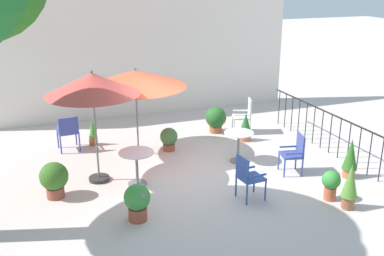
{
  "coord_description": "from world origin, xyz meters",
  "views": [
    {
      "loc": [
        -3.3,
        -8.7,
        4.27
      ],
      "look_at": [
        0.0,
        0.3,
        0.97
      ],
      "focal_mm": 42.52,
      "sensor_mm": 36.0,
      "label": 1
    }
  ],
  "objects_px": {
    "potted_plant_3": "(331,183)",
    "patio_umbrella_1": "(135,79)",
    "potted_plant_7": "(54,178)",
    "patio_chair_1": "(245,114)",
    "potted_plant_8": "(216,118)",
    "cafe_table_1": "(137,162)",
    "patio_chair_2": "(248,175)",
    "patio_chair_0": "(295,151)",
    "potted_plant_5": "(169,138)",
    "cafe_table_0": "(239,141)",
    "potted_plant_0": "(350,185)",
    "patio_chair_3": "(68,130)",
    "patio_umbrella_0": "(92,85)",
    "potted_plant_1": "(137,201)",
    "potted_plant_4": "(350,157)",
    "potted_plant_2": "(245,127)",
    "potted_plant_6": "(93,132)"
  },
  "relations": [
    {
      "from": "cafe_table_1",
      "to": "potted_plant_2",
      "type": "xyz_separation_m",
      "value": [
        3.33,
        1.61,
        -0.13
      ]
    },
    {
      "from": "cafe_table_1",
      "to": "potted_plant_1",
      "type": "bearing_deg",
      "value": -103.32
    },
    {
      "from": "cafe_table_1",
      "to": "potted_plant_3",
      "type": "height_order",
      "value": "cafe_table_1"
    },
    {
      "from": "patio_chair_2",
      "to": "potted_plant_5",
      "type": "distance_m",
      "value": 3.12
    },
    {
      "from": "patio_chair_0",
      "to": "potted_plant_4",
      "type": "distance_m",
      "value": 1.18
    },
    {
      "from": "potted_plant_3",
      "to": "patio_umbrella_1",
      "type": "bearing_deg",
      "value": 129.56
    },
    {
      "from": "patio_chair_1",
      "to": "potted_plant_3",
      "type": "xyz_separation_m",
      "value": [
        -0.19,
        -4.17,
        -0.19
      ]
    },
    {
      "from": "potted_plant_5",
      "to": "patio_chair_1",
      "type": "bearing_deg",
      "value": 13.25
    },
    {
      "from": "potted_plant_7",
      "to": "patio_chair_2",
      "type": "bearing_deg",
      "value": -21.47
    },
    {
      "from": "cafe_table_0",
      "to": "patio_chair_3",
      "type": "bearing_deg",
      "value": 150.36
    },
    {
      "from": "cafe_table_1",
      "to": "potted_plant_2",
      "type": "relative_size",
      "value": 0.97
    },
    {
      "from": "potted_plant_5",
      "to": "potted_plant_8",
      "type": "bearing_deg",
      "value": 27.56
    },
    {
      "from": "patio_chair_2",
      "to": "patio_chair_3",
      "type": "bearing_deg",
      "value": 127.83
    },
    {
      "from": "cafe_table_0",
      "to": "cafe_table_1",
      "type": "distance_m",
      "value": 2.57
    },
    {
      "from": "patio_umbrella_1",
      "to": "patio_chair_0",
      "type": "xyz_separation_m",
      "value": [
        3.01,
        -2.27,
        -1.39
      ]
    },
    {
      "from": "potted_plant_7",
      "to": "patio_chair_1",
      "type": "bearing_deg",
      "value": 22.7
    },
    {
      "from": "patio_chair_1",
      "to": "potted_plant_8",
      "type": "relative_size",
      "value": 1.32
    },
    {
      "from": "potted_plant_1",
      "to": "potted_plant_7",
      "type": "distance_m",
      "value": 1.96
    },
    {
      "from": "patio_umbrella_0",
      "to": "patio_umbrella_1",
      "type": "height_order",
      "value": "patio_umbrella_0"
    },
    {
      "from": "potted_plant_2",
      "to": "patio_umbrella_1",
      "type": "bearing_deg",
      "value": 179.21
    },
    {
      "from": "potted_plant_2",
      "to": "potted_plant_7",
      "type": "relative_size",
      "value": 1.03
    },
    {
      "from": "cafe_table_1",
      "to": "patio_chair_2",
      "type": "bearing_deg",
      "value": -36.75
    },
    {
      "from": "cafe_table_1",
      "to": "potted_plant_2",
      "type": "bearing_deg",
      "value": 25.78
    },
    {
      "from": "potted_plant_5",
      "to": "patio_umbrella_1",
      "type": "bearing_deg",
      "value": 179.27
    },
    {
      "from": "patio_chair_1",
      "to": "patio_chair_0",
      "type": "bearing_deg",
      "value": -93.47
    },
    {
      "from": "potted_plant_7",
      "to": "potted_plant_8",
      "type": "bearing_deg",
      "value": 28.91
    },
    {
      "from": "potted_plant_2",
      "to": "potted_plant_7",
      "type": "distance_m",
      "value": 5.26
    },
    {
      "from": "patio_umbrella_0",
      "to": "potted_plant_3",
      "type": "distance_m",
      "value": 5.13
    },
    {
      "from": "patio_umbrella_0",
      "to": "potted_plant_1",
      "type": "xyz_separation_m",
      "value": [
        0.39,
        -1.92,
        -1.73
      ]
    },
    {
      "from": "patio_chair_2",
      "to": "patio_chair_0",
      "type": "bearing_deg",
      "value": 26.6
    },
    {
      "from": "potted_plant_4",
      "to": "potted_plant_7",
      "type": "relative_size",
      "value": 1.2
    },
    {
      "from": "potted_plant_0",
      "to": "patio_umbrella_0",
      "type": "bearing_deg",
      "value": 145.95
    },
    {
      "from": "cafe_table_0",
      "to": "potted_plant_2",
      "type": "relative_size",
      "value": 0.96
    },
    {
      "from": "patio_umbrella_1",
      "to": "patio_chair_3",
      "type": "bearing_deg",
      "value": 151.91
    },
    {
      "from": "potted_plant_8",
      "to": "potted_plant_3",
      "type": "bearing_deg",
      "value": -82.92
    },
    {
      "from": "cafe_table_0",
      "to": "potted_plant_0",
      "type": "distance_m",
      "value": 2.94
    },
    {
      "from": "potted_plant_8",
      "to": "patio_chair_1",
      "type": "bearing_deg",
      "value": -21.72
    },
    {
      "from": "patio_chair_3",
      "to": "patio_chair_2",
      "type": "bearing_deg",
      "value": -52.17
    },
    {
      "from": "potted_plant_6",
      "to": "patio_chair_1",
      "type": "bearing_deg",
      "value": -6.65
    },
    {
      "from": "potted_plant_5",
      "to": "potted_plant_7",
      "type": "bearing_deg",
      "value": -150.33
    },
    {
      "from": "potted_plant_3",
      "to": "potted_plant_7",
      "type": "relative_size",
      "value": 0.82
    },
    {
      "from": "cafe_table_0",
      "to": "potted_plant_6",
      "type": "xyz_separation_m",
      "value": [
        -3.06,
        2.29,
        -0.16
      ]
    },
    {
      "from": "potted_plant_0",
      "to": "potted_plant_1",
      "type": "distance_m",
      "value": 3.97
    },
    {
      "from": "potted_plant_6",
      "to": "cafe_table_0",
      "type": "bearing_deg",
      "value": -36.82
    },
    {
      "from": "cafe_table_1",
      "to": "potted_plant_1",
      "type": "relative_size",
      "value": 1.06
    },
    {
      "from": "patio_umbrella_0",
      "to": "potted_plant_2",
      "type": "bearing_deg",
      "value": 15.46
    },
    {
      "from": "patio_chair_1",
      "to": "patio_chair_3",
      "type": "height_order",
      "value": "patio_chair_1"
    },
    {
      "from": "patio_chair_1",
      "to": "potted_plant_4",
      "type": "height_order",
      "value": "patio_chair_1"
    },
    {
      "from": "patio_chair_2",
      "to": "potted_plant_4",
      "type": "xyz_separation_m",
      "value": [
        2.57,
        0.16,
        -0.06
      ]
    },
    {
      "from": "patio_umbrella_1",
      "to": "patio_chair_1",
      "type": "relative_size",
      "value": 2.49
    }
  ]
}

